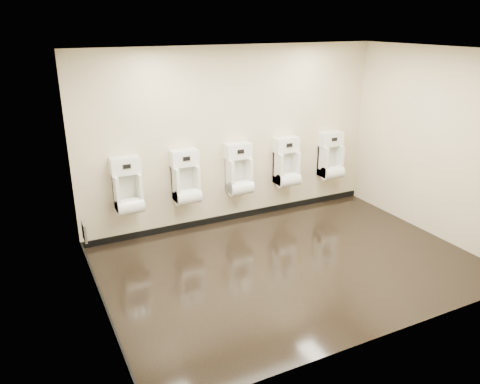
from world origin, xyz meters
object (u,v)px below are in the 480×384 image
object	(u,v)px
urinal_1	(186,181)
urinal_2	(239,173)
access_panel	(84,232)
urinal_3	(287,166)
urinal_4	(331,159)
urinal_0	(128,190)

from	to	relation	value
urinal_1	urinal_2	bearing A→B (deg)	0.00
access_panel	urinal_3	world-z (taller)	urinal_3
access_panel	urinal_4	bearing A→B (deg)	5.41
urinal_1	urinal_2	xyz separation A→B (m)	(0.90, 0.00, 0.00)
access_panel	urinal_1	distance (m)	1.68
urinal_0	urinal_1	size ratio (longest dim) A/B	1.00
access_panel	urinal_1	size ratio (longest dim) A/B	0.31
urinal_3	urinal_4	xyz separation A→B (m)	(0.91, 0.00, 0.00)
urinal_2	urinal_4	bearing A→B (deg)	0.00
urinal_3	urinal_0	bearing A→B (deg)	180.00
urinal_4	urinal_2	bearing A→B (deg)	180.00
access_panel	urinal_3	distance (m)	3.42
urinal_0	urinal_3	xyz separation A→B (m)	(2.67, 0.00, 0.00)
urinal_1	urinal_3	distance (m)	1.79
urinal_0	urinal_2	size ratio (longest dim) A/B	1.00
access_panel	urinal_3	size ratio (longest dim) A/B	0.31
urinal_2	urinal_3	bearing A→B (deg)	0.00
urinal_1	urinal_0	bearing A→B (deg)	180.00
urinal_2	urinal_4	xyz separation A→B (m)	(1.80, 0.00, 0.00)
access_panel	urinal_0	size ratio (longest dim) A/B	0.31
access_panel	urinal_4	size ratio (longest dim) A/B	0.31
urinal_3	urinal_1	bearing A→B (deg)	180.00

